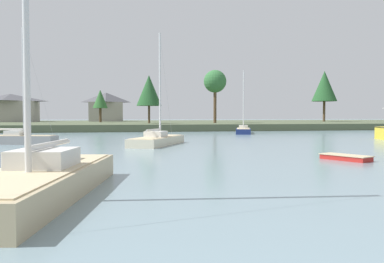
{
  "coord_description": "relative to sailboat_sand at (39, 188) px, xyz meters",
  "views": [
    {
      "loc": [
        -12.68,
        -7.83,
        2.7
      ],
      "look_at": [
        -5.63,
        28.66,
        1.18
      ],
      "focal_mm": 36.43,
      "sensor_mm": 36.0,
      "label": 1
    }
  ],
  "objects": [
    {
      "name": "sailboat_grey",
      "position": [
        -6.61,
        25.53,
        -0.04
      ],
      "size": [
        7.29,
        3.59,
        11.52
      ],
      "color": "gray",
      "rests_on": "ground"
    },
    {
      "name": "shore_tree_right",
      "position": [
        22.21,
        63.48,
        9.25
      ],
      "size": [
        4.6,
        4.6,
        10.77
      ],
      "color": "brown",
      "rests_on": "far_shore_bank"
    },
    {
      "name": "sailboat_cream",
      "position": [
        6.21,
        22.05,
        -0.05
      ],
      "size": [
        6.09,
        8.8,
        10.88
      ],
      "color": "beige",
      "rests_on": "ground"
    },
    {
      "name": "dinghy_red",
      "position": [
        16.17,
        7.72,
        -0.17
      ],
      "size": [
        2.37,
        3.24,
        0.45
      ],
      "color": "#B2231E",
      "rests_on": "ground"
    },
    {
      "name": "shore_tree_right_mid",
      "position": [
        53.67,
        76.12,
        9.75
      ],
      "size": [
        6.18,
        6.18,
        12.66
      ],
      "color": "brown",
      "rests_on": "far_shore_bank"
    },
    {
      "name": "far_shore_bank",
      "position": [
        15.24,
        80.43,
        0.32
      ],
      "size": [
        251.37,
        59.52,
        1.2
      ],
      "primitive_type": "cube",
      "color": "#4C563D",
      "rests_on": "ground"
    },
    {
      "name": "shore_tree_inland_a",
      "position": [
        8.69,
        62.1,
        7.27
      ],
      "size": [
        4.84,
        4.84,
        9.34
      ],
      "color": "brown",
      "rests_on": "far_shore_bank"
    },
    {
      "name": "cottage_behind_trees",
      "position": [
        -22.73,
        87.22,
        4.4
      ],
      "size": [
        12.73,
        9.86,
        6.75
      ],
      "color": "#9E998E",
      "rests_on": "far_shore_bank"
    },
    {
      "name": "sailboat_navy",
      "position": [
        21.38,
        42.78,
        -0.06
      ],
      "size": [
        4.41,
        7.91,
        9.95
      ],
      "color": "navy",
      "rests_on": "ground"
    },
    {
      "name": "sailboat_sand",
      "position": [
        0.0,
        0.0,
        0.0
      ],
      "size": [
        4.77,
        10.37,
        13.86
      ],
      "color": "tan",
      "rests_on": "ground"
    },
    {
      "name": "cottage_eastern",
      "position": [
        -0.24,
        92.41,
        4.86
      ],
      "size": [
        9.32,
        7.99,
        7.61
      ],
      "color": "#9E998E",
      "rests_on": "far_shore_bank"
    },
    {
      "name": "shore_tree_center",
      "position": [
        -1.14,
        77.43,
        6.12
      ],
      "size": [
        3.41,
        3.41,
        7.38
      ],
      "color": "brown",
      "rests_on": "far_shore_bank"
    }
  ]
}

